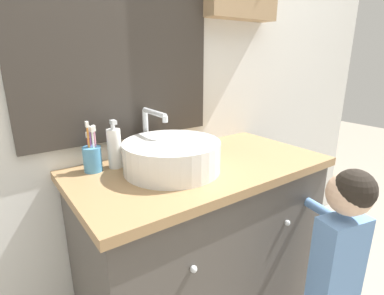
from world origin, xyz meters
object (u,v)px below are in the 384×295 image
object	(u,v)px
child_figure	(339,256)
soap_dispenser	(114,148)
sink_basin	(172,155)
toothbrush_holder	(92,157)

from	to	relation	value
child_figure	soap_dispenser	bearing A→B (deg)	131.25
sink_basin	soap_dispenser	xyz separation A→B (m)	(-0.17, 0.16, 0.02)
sink_basin	toothbrush_holder	bearing A→B (deg)	146.33
toothbrush_holder	soap_dispenser	size ratio (longest dim) A/B	1.02
toothbrush_holder	child_figure	size ratio (longest dim) A/B	0.23
sink_basin	toothbrush_holder	size ratio (longest dim) A/B	2.13
sink_basin	child_figure	distance (m)	0.72
sink_basin	soap_dispenser	size ratio (longest dim) A/B	2.18
sink_basin	child_figure	size ratio (longest dim) A/B	0.48
toothbrush_holder	child_figure	xyz separation A→B (m)	(0.66, -0.66, -0.33)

